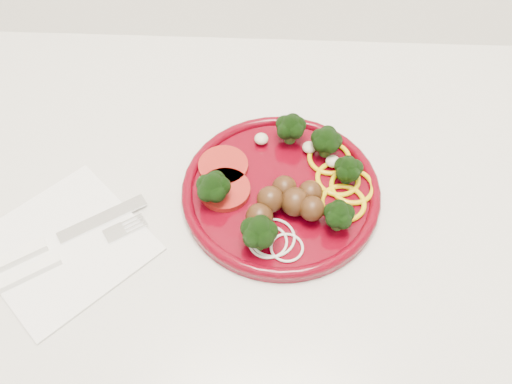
{
  "coord_description": "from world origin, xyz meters",
  "views": [
    {
      "loc": [
        0.01,
        1.29,
        1.47
      ],
      "look_at": [
        -0.01,
        1.69,
        0.92
      ],
      "focal_mm": 40.0,
      "sensor_mm": 36.0,
      "label": 1
    }
  ],
  "objects_px": {
    "fork": "(46,265)",
    "napkin": "(64,246)",
    "plate": "(285,189)",
    "knife": "(41,246)"
  },
  "relations": [
    {
      "from": "knife",
      "to": "fork",
      "type": "xyz_separation_m",
      "value": [
        0.01,
        -0.02,
        -0.0
      ]
    },
    {
      "from": "plate",
      "to": "knife",
      "type": "bearing_deg",
      "value": -162.61
    },
    {
      "from": "napkin",
      "to": "knife",
      "type": "bearing_deg",
      "value": -168.7
    },
    {
      "from": "knife",
      "to": "fork",
      "type": "height_order",
      "value": "knife"
    },
    {
      "from": "plate",
      "to": "napkin",
      "type": "height_order",
      "value": "plate"
    },
    {
      "from": "napkin",
      "to": "knife",
      "type": "xyz_separation_m",
      "value": [
        -0.02,
        -0.0,
        0.01
      ]
    },
    {
      "from": "napkin",
      "to": "fork",
      "type": "distance_m",
      "value": 0.03
    },
    {
      "from": "fork",
      "to": "napkin",
      "type": "bearing_deg",
      "value": 33.31
    },
    {
      "from": "napkin",
      "to": "knife",
      "type": "distance_m",
      "value": 0.03
    },
    {
      "from": "napkin",
      "to": "plate",
      "type": "bearing_deg",
      "value": 17.95
    }
  ]
}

